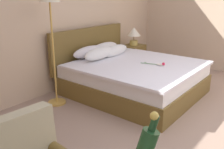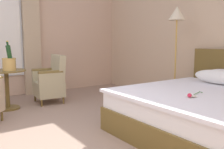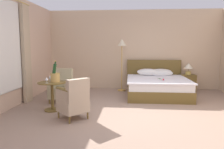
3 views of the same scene
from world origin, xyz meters
The scene contains 12 objects.
ground_plane centered at (0.00, 0.00, 0.00)m, with size 8.08×8.08×0.00m, color gray.
wall_headboard_side centered at (0.00, 3.35, 1.41)m, with size 6.20×0.12×2.82m.
bed centered at (0.73, 2.21, 0.32)m, with size 1.90×2.11×1.06m.
nightstand centered at (1.87, 2.91, 0.29)m, with size 0.51×0.38×0.58m.
bedside_lamp centered at (1.87, 2.91, 0.83)m, with size 0.30×0.30×0.39m.
floor_lamp_brass centered at (-0.40, 2.84, 1.47)m, with size 0.30×0.30×1.78m.
side_table_round centered at (-1.96, 0.31, 0.43)m, with size 0.66×0.66×0.69m.
champagne_bucket centered at (-1.89, 0.35, 0.83)m, with size 0.23×0.23×0.51m.
wine_glass_near_bucket centered at (-2.06, 0.47, 0.78)m, with size 0.07×0.07×0.14m.
wine_glass_near_edge centered at (-2.03, 0.16, 0.78)m, with size 0.08×0.08×0.14m.
armchair_by_window centered at (-2.00, 1.12, 0.41)m, with size 0.60×0.56×0.93m.
armchair_facing_bed centered at (-1.29, -0.27, 0.42)m, with size 0.75×0.75×0.88m.
Camera 3 is at (-0.12, -4.66, 1.52)m, focal length 35.00 mm.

